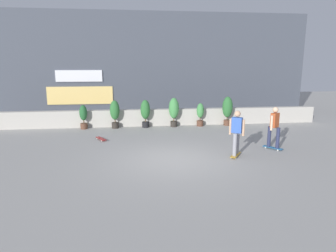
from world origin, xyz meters
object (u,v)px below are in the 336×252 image
Objects in this scene: potted_plant_4 at (200,114)px; potted_plant_1 at (115,112)px; potted_plant_3 at (174,110)px; skater_far_left at (274,126)px; potted_plant_2 at (145,112)px; skater_by_wall_left at (237,131)px; skateboard_near_camera at (101,139)px; potted_plant_0 at (83,116)px; potted_plant_5 at (227,109)px.

potted_plant_1 is at bearing -180.00° from potted_plant_4.
potted_plant_3 is 1.25× the size of potted_plant_4.
potted_plant_1 is at bearing 143.55° from skater_far_left.
potted_plant_1 reaches higher than potted_plant_4.
potted_plant_2 is 0.87× the size of skater_by_wall_left.
skater_by_wall_left is (-1.79, -0.74, 0.00)m from skater_far_left.
skater_far_left is 2.13× the size of skateboard_near_camera.
potted_plant_2 is at bearing 135.52° from skater_far_left.
skateboard_near_camera is at bearing -130.48° from potted_plant_2.
skateboard_near_camera is at bearing -65.76° from potted_plant_0.
potted_plant_5 is 0.94× the size of skater_far_left.
potted_plant_1 reaches higher than potted_plant_2.
potted_plant_2 is 0.87× the size of skater_far_left.
potted_plant_3 is 5.69m from skater_by_wall_left.
skateboard_near_camera is (-6.59, -2.46, -0.87)m from potted_plant_5.
skater_by_wall_left is (6.25, -5.49, 0.26)m from potted_plant_0.
skateboard_near_camera is (1.11, -2.46, -0.62)m from potted_plant_0.
potted_plant_5 is at bearing 20.46° from skateboard_near_camera.
potted_plant_1 is (1.61, -0.00, 0.17)m from potted_plant_0.
skater_far_left is (1.86, -4.75, 0.26)m from potted_plant_4.
potted_plant_5 reaches higher than skateboard_near_camera.
potted_plant_3 is 2.96m from potted_plant_5.
potted_plant_4 is (2.97, 0.00, -0.17)m from potted_plant_2.
potted_plant_0 is 1.00× the size of potted_plant_4.
potted_plant_2 is 0.93× the size of potted_plant_5.
potted_plant_0 is 0.74× the size of skater_far_left.
potted_plant_3 is at bearing 0.00° from potted_plant_2.
potted_plant_3 is (1.53, 0.00, 0.06)m from potted_plant_2.
potted_plant_5 is at bearing -0.00° from potted_plant_2.
skater_far_left is at bearing -55.15° from potted_plant_3.
potted_plant_1 is 0.93× the size of potted_plant_5.
potted_plant_5 reaches higher than potted_plant_2.
skater_far_left reaches higher than potted_plant_2.
skater_by_wall_left reaches higher than potted_plant_0.
skater_by_wall_left is 6.03m from skateboard_near_camera.
potted_plant_4 is 1.54m from potted_plant_5.
potted_plant_2 is at bearing 0.00° from potted_plant_1.
potted_plant_2 is at bearing 180.00° from potted_plant_4.
potted_plant_2 is 1.53m from potted_plant_3.
skater_by_wall_left reaches higher than potted_plant_5.
potted_plant_4 is at bearing 180.00° from potted_plant_5.
potted_plant_2 is 4.49m from potted_plant_5.
potted_plant_2 is at bearing 180.00° from potted_plant_3.
skater_far_left is 1.00× the size of skater_by_wall_left.
potted_plant_3 is at bearing 0.00° from potted_plant_0.
skater_by_wall_left reaches higher than skateboard_near_camera.
potted_plant_4 is at bearing 0.00° from potted_plant_1.
potted_plant_0 is at bearing 180.00° from potted_plant_1.
skater_by_wall_left is at bearing -41.30° from potted_plant_0.
potted_plant_3 is 5.79m from skater_far_left.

